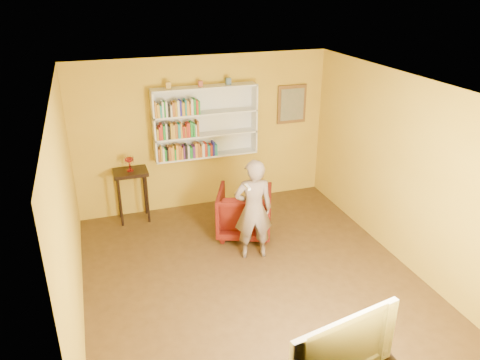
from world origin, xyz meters
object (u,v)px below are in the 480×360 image
object	(u,v)px
console_table	(131,179)
person	(253,210)
ruby_lustre	(129,161)
television	(336,341)
armchair	(245,212)
bookshelf	(205,121)

from	to	relation	value
console_table	person	xyz separation A→B (m)	(1.56, -1.73, 0.02)
ruby_lustre	television	xyz separation A→B (m)	(1.36, -4.50, -0.29)
ruby_lustre	person	bearing A→B (deg)	-47.94
ruby_lustre	armchair	xyz separation A→B (m)	(1.65, -1.06, -0.70)
bookshelf	person	world-z (taller)	bookshelf
bookshelf	armchair	size ratio (longest dim) A/B	2.08
person	television	bearing A→B (deg)	95.76
bookshelf	armchair	world-z (taller)	bookshelf
console_table	armchair	size ratio (longest dim) A/B	1.06
television	console_table	bearing A→B (deg)	95.75
television	bookshelf	bearing A→B (deg)	79.17
console_table	armchair	distance (m)	2.00
bookshelf	console_table	size ratio (longest dim) A/B	1.97
bookshelf	armchair	xyz separation A→B (m)	(0.31, -1.22, -1.20)
ruby_lustre	person	size ratio (longest dim) A/B	0.16
person	television	xyz separation A→B (m)	(-0.20, -2.77, 0.03)
console_table	armchair	bearing A→B (deg)	-32.62
person	television	size ratio (longest dim) A/B	1.31
console_table	television	distance (m)	4.70
person	armchair	bearing A→B (deg)	-88.33
bookshelf	ruby_lustre	size ratio (longest dim) A/B	7.31
ruby_lustre	person	xyz separation A→B (m)	(1.56, -1.73, -0.31)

